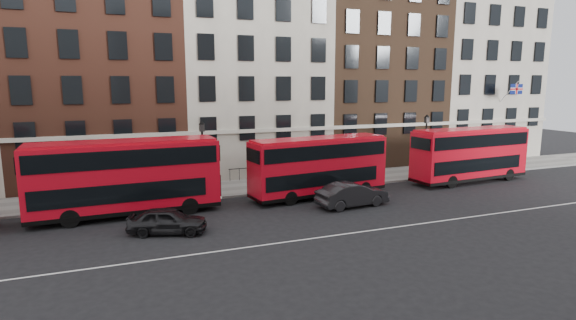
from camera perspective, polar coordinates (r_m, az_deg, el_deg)
name	(u,v)px	position (r m, az deg, el deg)	size (l,w,h in m)	color
ground	(336,223)	(26.74, 6.12, -7.90)	(120.00, 120.00, 0.00)	black
pavement	(276,184)	(36.03, -1.57, -3.10)	(80.00, 5.00, 0.15)	gray
kerb	(287,191)	(33.75, -0.13, -3.97)	(80.00, 0.30, 0.16)	gray
road_centre_line	(353,233)	(25.07, 8.25, -9.15)	(70.00, 0.12, 0.01)	white
building_terrace	(245,59)	(42.13, -5.51, 12.63)	(64.00, 11.95, 22.00)	#BAB2A1
bus_b	(125,176)	(29.05, -19.99, -1.91)	(11.24, 3.08, 4.68)	red
bus_c	(319,165)	(32.04, 3.90, -0.67)	(10.43, 3.67, 4.29)	red
bus_d	(470,153)	(39.77, 22.07, 0.79)	(10.75, 3.31, 4.45)	red
car_rear	(168,221)	(25.41, -15.05, -7.45)	(1.69, 4.20, 1.43)	black
car_front	(352,194)	(30.09, 8.16, -4.34)	(1.72, 4.93, 1.62)	#232326
lamp_post_left	(203,155)	(32.37, -10.77, 0.68)	(0.44, 0.44, 5.33)	black
lamp_post_right	(426,142)	(40.16, 17.08, 2.15)	(0.44, 0.44, 5.33)	black
traffic_light	(506,145)	(46.39, 25.93, 1.77)	(0.25, 0.45, 3.27)	black
iron_railings	(267,172)	(37.94, -2.70, -1.57)	(6.60, 0.06, 1.00)	black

